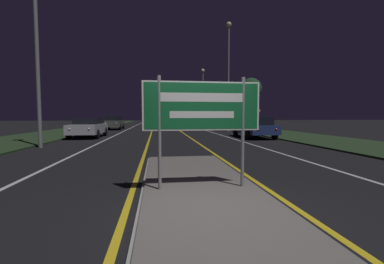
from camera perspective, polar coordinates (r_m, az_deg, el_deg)
The scene contains 20 objects.
ground_plane at distance 4.45m, azimuth 4.60°, elevation -17.07°, with size 160.00×160.00×0.00m, color black.
median_island at distance 5.39m, azimuth 2.21°, elevation -12.85°, with size 2.46×8.27×0.10m.
verge_left at distance 25.60m, azimuth -27.37°, elevation -0.17°, with size 5.00×100.00×0.08m.
verge_right at distance 26.26m, azimuth 15.59°, elevation 0.20°, with size 5.00×100.00×0.08m.
centre_line_yellow_left at distance 29.11m, azimuth -8.77°, elevation 0.55°, with size 0.12×70.00×0.01m.
centre_line_yellow_right at distance 29.20m, azimuth -3.18°, elevation 0.59°, with size 0.12×70.00×0.01m.
lane_line_white_left at distance 29.29m, azimuth -14.22°, elevation 0.50°, with size 0.12×70.00×0.01m.
lane_line_white_right at distance 29.55m, azimuth 2.19°, elevation 0.63°, with size 0.12×70.00×0.01m.
edge_line_white_left at distance 29.78m, azimuth -19.96°, elevation 0.44°, with size 0.10×70.00×0.01m.
edge_line_white_right at distance 30.21m, azimuth 7.81°, elevation 0.67°, with size 0.10×70.00×0.01m.
highway_sign at distance 5.16m, azimuth 2.26°, elevation 4.88°, with size 2.37×0.07×2.25m.
streetlight_left_near at distance 15.26m, azimuth -31.39°, elevation 20.49°, with size 0.62×0.62×8.67m.
streetlight_right_near at distance 26.39m, azimuth 8.10°, elevation 14.85°, with size 0.52×0.52×10.70m.
streetlight_right_far at distance 40.10m, azimuth 2.43°, elevation 9.80°, with size 0.56×0.56×8.73m.
car_receding_0 at distance 18.73m, azimuth 13.68°, elevation 1.11°, with size 2.04×4.58×1.46m.
car_receding_1 at distance 28.42m, azimuth 5.39°, elevation 1.92°, with size 1.84×4.66×1.31m.
car_approaching_0 at distance 19.90m, azimuth -22.01°, elevation 0.99°, with size 2.03×4.40×1.36m.
car_approaching_1 at distance 30.28m, azimuth -16.92°, elevation 2.05°, with size 1.88×4.24×1.51m.
warning_sign at distance 24.59m, azimuth 14.32°, elevation 3.25°, with size 0.60×0.06×2.25m.
roadside_palm_right at distance 31.01m, azimuth 12.92°, elevation 9.25°, with size 2.55×2.55×5.87m.
Camera 1 is at (-0.90, -4.06, 1.57)m, focal length 24.00 mm.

